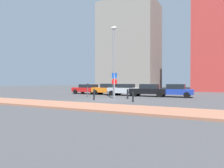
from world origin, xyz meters
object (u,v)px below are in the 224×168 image
at_px(parked_car_orange, 108,89).
at_px(traffic_bollard_far, 94,95).
at_px(parking_sign_post, 114,82).
at_px(parked_car_silver, 125,89).
at_px(parked_car_red, 88,89).
at_px(parked_car_blue, 175,90).
at_px(traffic_bollard_mid, 128,94).
at_px(traffic_bollard_near, 133,97).
at_px(parking_meter, 88,88).
at_px(street_lamp, 114,56).
at_px(parked_car_black, 148,90).

bearing_deg(parked_car_orange, traffic_bollard_far, -71.53).
bearing_deg(parking_sign_post, parked_car_silver, 100.66).
bearing_deg(parked_car_red, parked_car_blue, -2.20).
height_order(parking_sign_post, traffic_bollard_mid, parking_sign_post).
xyz_separation_m(parked_car_blue, parking_sign_post, (-5.25, -4.76, 0.93)).
bearing_deg(parked_car_silver, parked_car_orange, 173.96).
bearing_deg(parked_car_red, traffic_bollard_mid, -31.22).
relative_size(parked_car_silver, parked_car_blue, 0.99).
height_order(traffic_bollard_near, traffic_bollard_mid, traffic_bollard_mid).
height_order(parked_car_silver, parked_car_blue, parked_car_blue).
relative_size(parked_car_orange, parked_car_silver, 1.01).
distance_m(parking_meter, street_lamp, 4.76).
height_order(parked_car_black, traffic_bollard_mid, parked_car_black).
xyz_separation_m(parked_car_red, parked_car_blue, (12.07, -0.46, 0.03)).
relative_size(parking_meter, traffic_bollard_mid, 1.55).
bearing_deg(street_lamp, traffic_bollard_far, -105.27).
height_order(parking_meter, traffic_bollard_far, parking_meter).
relative_size(parked_car_red, traffic_bollard_near, 4.97).
bearing_deg(parked_car_orange, parking_sign_post, -55.43).
relative_size(parking_sign_post, street_lamp, 0.36).
bearing_deg(traffic_bollard_far, parked_car_black, 65.34).
distance_m(parked_car_silver, parked_car_black, 3.17).
bearing_deg(parked_car_orange, parked_car_silver, -6.04).
height_order(parked_car_red, traffic_bollard_mid, parked_car_red).
relative_size(parked_car_red, parking_sign_post, 1.64).
height_order(parked_car_orange, traffic_bollard_far, parked_car_orange).
distance_m(parked_car_orange, parking_sign_post, 6.13).
distance_m(parked_car_red, parked_car_black, 9.12).
bearing_deg(parked_car_red, traffic_bollard_far, -52.68).
distance_m(parking_sign_post, parking_meter, 3.59).
bearing_deg(traffic_bollard_mid, parked_car_orange, 135.53).
bearing_deg(traffic_bollard_far, street_lamp, 74.73).
relative_size(parked_car_red, parked_car_orange, 1.06).
bearing_deg(traffic_bollard_mid, parked_car_red, 148.78).
distance_m(traffic_bollard_mid, traffic_bollard_far, 3.59).
bearing_deg(parking_sign_post, parked_car_black, 63.34).
height_order(parked_car_red, traffic_bollard_near, parked_car_red).
relative_size(traffic_bollard_near, traffic_bollard_far, 0.84).
xyz_separation_m(traffic_bollard_near, traffic_bollard_far, (-3.98, 0.04, 0.08)).
bearing_deg(parked_car_orange, street_lamp, -55.72).
bearing_deg(parking_sign_post, parked_car_red, 142.52).
bearing_deg(parked_car_silver, traffic_bollard_far, -90.44).
height_order(parking_meter, traffic_bollard_mid, parking_meter).
relative_size(parked_car_blue, traffic_bollard_near, 4.71).
distance_m(parked_car_orange, street_lamp, 6.80).
bearing_deg(parked_car_silver, parking_sign_post, -79.34).
bearing_deg(traffic_bollard_mid, traffic_bollard_near, -59.14).
height_order(parked_car_silver, traffic_bollard_near, parked_car_silver).
distance_m(parked_car_silver, traffic_bollard_near, 8.24).
relative_size(parked_car_orange, parked_car_black, 0.95).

